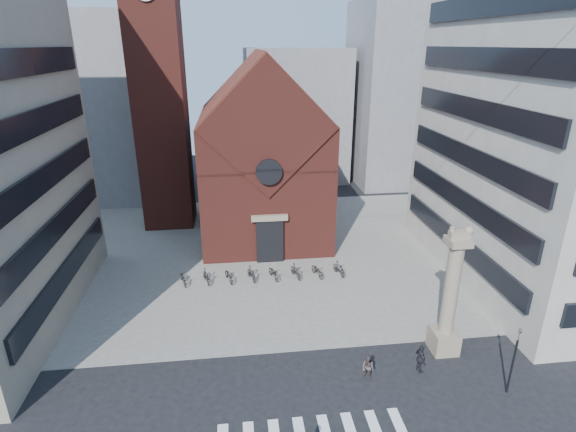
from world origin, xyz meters
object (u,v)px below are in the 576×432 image
object	(u,v)px
traffic_light	(514,359)
pedestrian_2	(421,359)
lion_column	(449,304)
pedestrian_1	(368,368)
scooter_0	(183,278)

from	to	relation	value
traffic_light	pedestrian_2	distance (m)	5.02
lion_column	pedestrian_1	world-z (taller)	lion_column
traffic_light	pedestrian_2	world-z (taller)	traffic_light
lion_column	scooter_0	distance (m)	20.63
pedestrian_1	lion_column	bearing A→B (deg)	72.24
lion_column	pedestrian_1	xyz separation A→B (m)	(-5.59, -2.00, -2.66)
pedestrian_1	scooter_0	distance (m)	17.34
scooter_0	traffic_light	bearing A→B (deg)	-54.40
lion_column	pedestrian_2	xyz separation A→B (m)	(-2.28, -1.75, -2.54)
pedestrian_2	lion_column	bearing A→B (deg)	-58.46
scooter_0	pedestrian_2	bearing A→B (deg)	-56.68
pedestrian_1	pedestrian_2	bearing A→B (deg)	56.92
lion_column	pedestrian_2	world-z (taller)	lion_column
scooter_0	pedestrian_1	bearing A→B (deg)	-64.28
pedestrian_2	traffic_light	bearing A→B (deg)	-123.67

